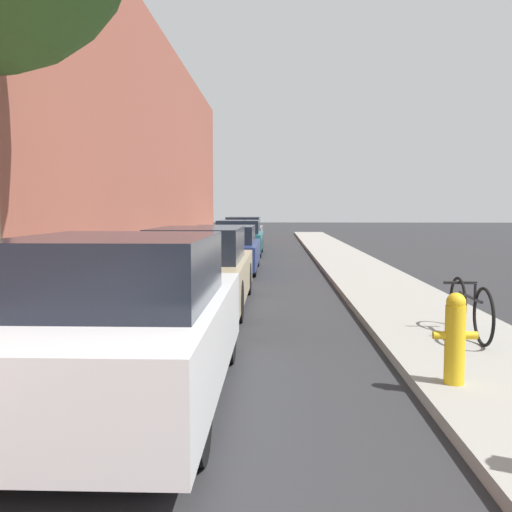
# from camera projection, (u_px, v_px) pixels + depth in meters

# --- Properties ---
(ground_plane) EXTENTS (120.00, 120.00, 0.00)m
(ground_plane) POSITION_uv_depth(u_px,v_px,m) (254.00, 277.00, 14.81)
(ground_plane) COLOR #28282B
(sidewalk_left) EXTENTS (2.00, 52.00, 0.12)m
(sidewalk_left) POSITION_uv_depth(u_px,v_px,m) (143.00, 274.00, 14.90)
(sidewalk_left) COLOR gray
(sidewalk_left) RESTS_ON ground
(sidewalk_right) EXTENTS (2.00, 52.00, 0.12)m
(sidewalk_right) POSITION_uv_depth(u_px,v_px,m) (365.00, 275.00, 14.70)
(sidewalk_right) COLOR gray
(sidewalk_right) RESTS_ON ground
(building_facade_left) EXTENTS (0.70, 52.00, 8.72)m
(building_facade_left) POSITION_uv_depth(u_px,v_px,m) (88.00, 108.00, 14.59)
(building_facade_left) COLOR brown
(building_facade_left) RESTS_ON ground
(parked_car_white) EXTENTS (1.85, 4.17, 1.52)m
(parked_car_white) POSITION_uv_depth(u_px,v_px,m) (122.00, 323.00, 5.16)
(parked_car_white) COLOR black
(parked_car_white) RESTS_ON ground
(parked_car_champagne) EXTENTS (1.71, 4.67, 1.43)m
(parked_car_champagne) POSITION_uv_depth(u_px,v_px,m) (200.00, 269.00, 10.19)
(parked_car_champagne) COLOR black
(parked_car_champagne) RESTS_ON ground
(parked_car_navy) EXTENTS (1.90, 4.35, 1.29)m
(parked_car_navy) POSITION_uv_depth(u_px,v_px,m) (224.00, 249.00, 15.99)
(parked_car_navy) COLOR black
(parked_car_navy) RESTS_ON ground
(parked_car_teal) EXTENTS (1.76, 4.16, 1.33)m
(parked_car_teal) POSITION_uv_depth(u_px,v_px,m) (239.00, 238.00, 21.71)
(parked_car_teal) COLOR black
(parked_car_teal) RESTS_ON ground
(parked_car_grey) EXTENTS (1.76, 4.33, 1.38)m
(parked_car_grey) POSITION_uv_depth(u_px,v_px,m) (244.00, 232.00, 27.26)
(parked_car_grey) COLOR black
(parked_car_grey) RESTS_ON ground
(fire_hydrant) EXTENTS (0.41, 0.19, 0.86)m
(fire_hydrant) POSITION_uv_depth(u_px,v_px,m) (455.00, 337.00, 5.30)
(fire_hydrant) COLOR gold
(fire_hydrant) RESTS_ON sidewalk_right
(bicycle) EXTENTS (0.44, 1.75, 0.71)m
(bicycle) POSITION_uv_depth(u_px,v_px,m) (470.00, 308.00, 7.28)
(bicycle) COLOR black
(bicycle) RESTS_ON sidewalk_right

